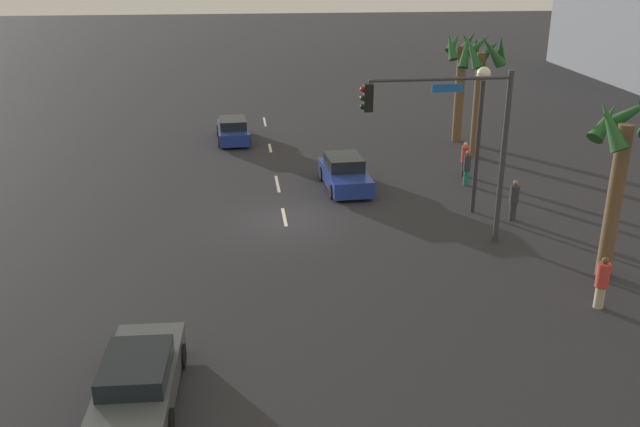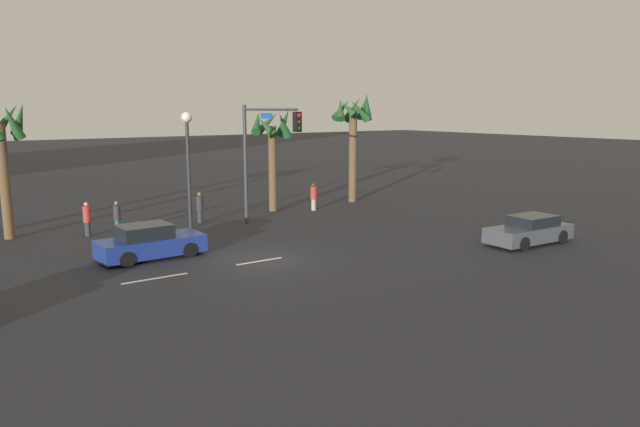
{
  "view_description": "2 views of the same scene",
  "coord_description": "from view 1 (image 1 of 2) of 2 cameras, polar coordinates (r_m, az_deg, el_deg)",
  "views": [
    {
      "loc": [
        26.03,
        -1.75,
        10.18
      ],
      "look_at": [
        2.86,
        1.11,
        1.32
      ],
      "focal_mm": 38.03,
      "sensor_mm": 36.0,
      "label": 1
    },
    {
      "loc": [
        -12.07,
        -21.19,
        6.3
      ],
      "look_at": [
        3.12,
        0.54,
        1.6
      ],
      "focal_mm": 33.37,
      "sensor_mm": 36.0,
      "label": 2
    }
  ],
  "objects": [
    {
      "name": "traffic_signal",
      "position": [
        24.75,
        11.53,
        6.89
      ],
      "size": [
        0.38,
        5.47,
        6.49
      ],
      "color": "#38383D",
      "rests_on": "ground_plane"
    },
    {
      "name": "pedestrian_2",
      "position": [
        34.15,
        12.09,
        4.55
      ],
      "size": [
        0.52,
        0.52,
        1.73
      ],
      "color": "#333338",
      "rests_on": "ground_plane"
    },
    {
      "name": "car_2",
      "position": [
        17.41,
        -14.98,
        -13.31
      ],
      "size": [
        4.48,
        2.0,
        1.33
      ],
      "color": "#474C51",
      "rests_on": "ground_plane"
    },
    {
      "name": "streetlamp",
      "position": [
        28.43,
        13.35,
        8.27
      ],
      "size": [
        0.56,
        0.56,
        6.13
      ],
      "color": "#2D2D33",
      "rests_on": "ground_plane"
    },
    {
      "name": "palm_tree_0",
      "position": [
        36.87,
        13.43,
        11.88
      ],
      "size": [
        2.43,
        2.71,
        6.68
      ],
      "color": "brown",
      "rests_on": "ground_plane"
    },
    {
      "name": "pedestrian_0",
      "position": [
        32.79,
        12.26,
        3.84
      ],
      "size": [
        0.37,
        0.37,
        1.69
      ],
      "color": "#1E7266",
      "rests_on": "ground_plane"
    },
    {
      "name": "pedestrian_3",
      "position": [
        22.52,
        22.64,
        -5.32
      ],
      "size": [
        0.53,
        0.53,
        1.7
      ],
      "color": "#B2A58C",
      "rests_on": "ground_plane"
    },
    {
      "name": "lane_stripe_1",
      "position": [
        38.81,
        -4.22,
        5.52
      ],
      "size": [
        1.82,
        0.14,
        0.01
      ],
      "primitive_type": "cube",
      "color": "silver",
      "rests_on": "ground_plane"
    },
    {
      "name": "ground_plane",
      "position": [
        28.0,
        -2.97,
        -0.57
      ],
      "size": [
        220.0,
        220.0,
        0.0
      ],
      "primitive_type": "plane",
      "color": "#28282D"
    },
    {
      "name": "palm_tree_2",
      "position": [
        23.75,
        24.34,
        5.06
      ],
      "size": [
        2.75,
        2.7,
        6.43
      ],
      "color": "brown",
      "rests_on": "ground_plane"
    },
    {
      "name": "lane_stripe_0",
      "position": [
        45.22,
        -4.68,
        7.7
      ],
      "size": [
        2.58,
        0.14,
        0.01
      ],
      "primitive_type": "cube",
      "color": "silver",
      "rests_on": "ground_plane"
    },
    {
      "name": "palm_tree_3",
      "position": [
        40.18,
        11.83,
        12.04
      ],
      "size": [
        2.11,
        2.33,
        6.4
      ],
      "color": "brown",
      "rests_on": "ground_plane"
    },
    {
      "name": "pedestrian_1",
      "position": [
        28.81,
        16.01,
        1.15
      ],
      "size": [
        0.48,
        0.48,
        1.72
      ],
      "color": "#333338",
      "rests_on": "ground_plane"
    },
    {
      "name": "car_0",
      "position": [
        40.48,
        -7.35,
        6.97
      ],
      "size": [
        4.56,
        1.99,
        1.37
      ],
      "color": "navy",
      "rests_on": "ground_plane"
    },
    {
      "name": "lane_stripe_2",
      "position": [
        32.53,
        -3.6,
        2.51
      ],
      "size": [
        2.54,
        0.14,
        0.01
      ],
      "primitive_type": "cube",
      "color": "silver",
      "rests_on": "ground_plane"
    },
    {
      "name": "lane_stripe_3",
      "position": [
        28.33,
        -3.02,
        -0.3
      ],
      "size": [
        2.13,
        0.14,
        0.01
      ],
      "primitive_type": "cube",
      "color": "silver",
      "rests_on": "ground_plane"
    },
    {
      "name": "car_1",
      "position": [
        31.79,
        2.09,
        3.37
      ],
      "size": [
        4.45,
        2.08,
        1.48
      ],
      "color": "navy",
      "rests_on": "ground_plane"
    }
  ]
}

